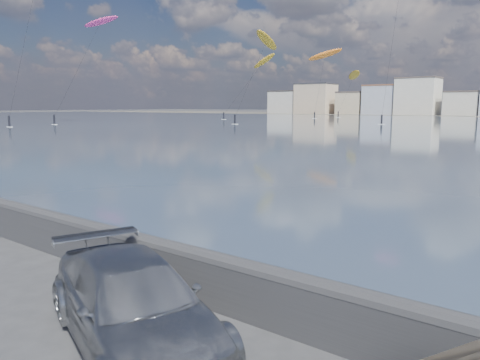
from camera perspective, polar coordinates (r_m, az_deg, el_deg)
ground at (r=8.53m, az=-23.46°, el=-17.58°), size 700.00×700.00×0.00m
seawall at (r=9.75m, az=-9.50°, el=-9.83°), size 400.00×0.36×1.08m
car_silver at (r=7.70m, az=-12.88°, el=-14.48°), size 5.01×3.44×1.35m
kitesurfer_2 at (r=137.85m, az=2.87°, el=14.16°), size 6.91×17.25×18.88m
kitesurfer_5 at (r=166.55m, az=13.72°, el=12.29°), size 8.61×20.17×16.02m
kitesurfer_6 at (r=100.31m, az=3.22°, el=16.50°), size 4.50×12.64×18.97m
kitesurfer_16 at (r=150.06m, az=10.33°, el=14.75°), size 10.27×16.59×21.69m
kitesurfer_17 at (r=112.56m, az=-16.65°, el=17.88°), size 9.21×17.64×23.44m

